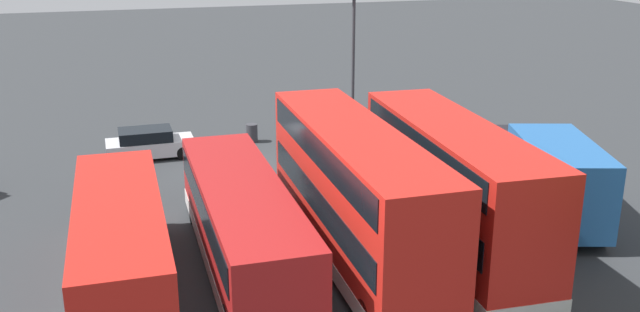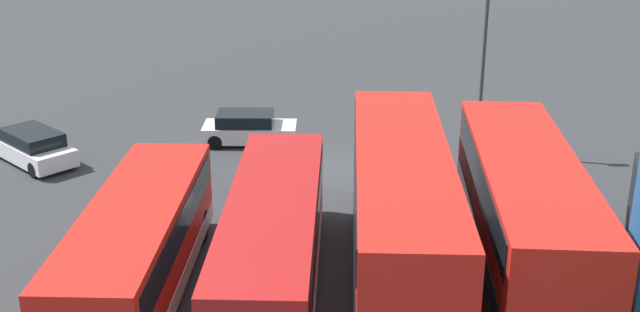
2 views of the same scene
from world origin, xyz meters
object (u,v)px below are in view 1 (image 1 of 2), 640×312
object	(u,v)px
box_truck_blue	(551,175)
waste_bin_yellow	(252,133)
bus_double_decker_second	(354,191)
bus_single_deck_third	(243,222)
car_small_green	(149,144)
bus_double_decker_near_end	(452,186)
bus_single_deck_fourth	(121,244)
lamp_post_tall	(353,59)

from	to	relation	value
box_truck_blue	waste_bin_yellow	bearing A→B (deg)	-56.00
bus_double_decker_second	waste_bin_yellow	size ratio (longest dim) A/B	12.65
bus_single_deck_third	car_small_green	xyz separation A→B (m)	(2.12, -12.89, -0.92)
bus_double_decker_second	waste_bin_yellow	bearing A→B (deg)	-88.14
bus_double_decker_near_end	bus_double_decker_second	size ratio (longest dim) A/B	0.89
bus_double_decker_second	waste_bin_yellow	xyz separation A→B (m)	(0.47, -14.50, -1.98)
bus_double_decker_near_end	waste_bin_yellow	bearing A→B (deg)	-75.87
bus_single_deck_fourth	bus_double_decker_near_end	bearing A→B (deg)	177.90
bus_double_decker_near_end	box_truck_blue	distance (m)	5.46
car_small_green	waste_bin_yellow	bearing A→B (deg)	-167.89
bus_double_decker_second	bus_single_deck_fourth	bearing A→B (deg)	0.38
bus_single_deck_third	car_small_green	bearing A→B (deg)	-80.66
bus_double_decker_second	bus_single_deck_third	distance (m)	3.76
bus_double_decker_second	lamp_post_tall	distance (m)	13.12
bus_double_decker_second	car_small_green	distance (m)	14.66
lamp_post_tall	waste_bin_yellow	size ratio (longest dim) A/B	8.04
lamp_post_tall	waste_bin_yellow	world-z (taller)	lamp_post_tall
bus_double_decker_near_end	bus_single_deck_fourth	distance (m)	10.78
bus_double_decker_near_end	bus_single_deck_third	size ratio (longest dim) A/B	0.95
bus_single_deck_fourth	bus_single_deck_third	bearing A→B (deg)	-172.06
bus_double_decker_second	bus_single_deck_fourth	distance (m)	7.49
car_small_green	lamp_post_tall	bearing A→B (deg)	173.57
car_small_green	bus_double_decker_second	bearing A→B (deg)	113.29
bus_double_decker_near_end	lamp_post_tall	distance (m)	12.89
bus_double_decker_near_end	bus_single_deck_third	distance (m)	7.04
car_small_green	bus_double_decker_near_end	bearing A→B (deg)	123.23
waste_bin_yellow	bus_double_decker_near_end	bearing A→B (deg)	104.13
car_small_green	waste_bin_yellow	world-z (taller)	car_small_green
bus_double_decker_near_end	bus_single_deck_fourth	world-z (taller)	bus_double_decker_near_end
bus_single_deck_fourth	bus_double_decker_second	bearing A→B (deg)	-179.62
bus_double_decker_near_end	lamp_post_tall	bearing A→B (deg)	-94.34
box_truck_blue	waste_bin_yellow	world-z (taller)	box_truck_blue
bus_single_deck_fourth	lamp_post_tall	xyz separation A→B (m)	(-11.70, -12.29, 2.87)
bus_double_decker_near_end	bus_single_deck_fourth	size ratio (longest dim) A/B	1.06
bus_single_deck_third	waste_bin_yellow	xyz separation A→B (m)	(-3.17, -14.02, -1.15)
bus_single_deck_third	lamp_post_tall	size ratio (longest dim) A/B	1.48
bus_single_deck_third	box_truck_blue	size ratio (longest dim) A/B	1.43
bus_single_deck_third	box_truck_blue	world-z (taller)	box_truck_blue
bus_single_deck_third	bus_double_decker_near_end	bearing A→B (deg)	172.39
bus_single_deck_fourth	box_truck_blue	world-z (taller)	box_truck_blue
bus_double_decker_near_end	lamp_post_tall	world-z (taller)	lamp_post_tall
bus_double_decker_near_end	car_small_green	xyz separation A→B (m)	(9.05, -13.82, -1.75)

